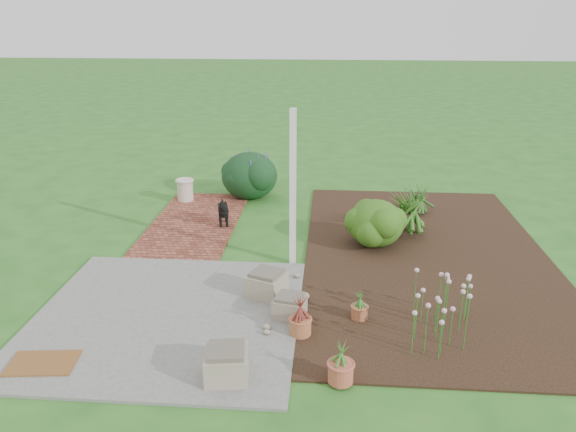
# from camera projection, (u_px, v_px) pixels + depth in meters

# --- Properties ---
(ground) EXTENTS (80.00, 80.00, 0.00)m
(ground) POSITION_uv_depth(u_px,v_px,m) (274.00, 265.00, 9.02)
(ground) COLOR #25611E
(ground) RESTS_ON ground
(concrete_patio) EXTENTS (3.50, 3.50, 0.04)m
(concrete_patio) POSITION_uv_depth(u_px,v_px,m) (167.00, 316.00, 7.47)
(concrete_patio) COLOR slate
(concrete_patio) RESTS_ON ground
(brick_path) EXTENTS (1.60, 3.50, 0.04)m
(brick_path) POSITION_uv_depth(u_px,v_px,m) (195.00, 222.00, 10.78)
(brick_path) COLOR brown
(brick_path) RESTS_ON ground
(garden_bed) EXTENTS (4.00, 7.00, 0.03)m
(garden_bed) POSITION_uv_depth(u_px,v_px,m) (427.00, 256.00, 9.30)
(garden_bed) COLOR black
(garden_bed) RESTS_ON ground
(veranda_post) EXTENTS (0.10, 0.10, 2.50)m
(veranda_post) POSITION_uv_depth(u_px,v_px,m) (293.00, 189.00, 8.66)
(veranda_post) COLOR white
(veranda_post) RESTS_ON ground
(stone_trough_near) EXTENTS (0.53, 0.53, 0.31)m
(stone_trough_near) POSITION_uv_depth(u_px,v_px,m) (227.00, 365.00, 6.15)
(stone_trough_near) COLOR gray
(stone_trough_near) RESTS_ON concrete_patio
(stone_trough_mid) EXTENTS (0.61, 0.61, 0.31)m
(stone_trough_mid) POSITION_uv_depth(u_px,v_px,m) (267.00, 285.00, 7.95)
(stone_trough_mid) COLOR gray
(stone_trough_mid) RESTS_ON concrete_patio
(stone_trough_far) EXTENTS (0.46, 0.46, 0.26)m
(stone_trough_far) POSITION_uv_depth(u_px,v_px,m) (290.00, 307.00, 7.40)
(stone_trough_far) COLOR gray
(stone_trough_far) RESTS_ON concrete_patio
(coir_doormat) EXTENTS (0.81, 0.57, 0.02)m
(coir_doormat) POSITION_uv_depth(u_px,v_px,m) (43.00, 363.00, 6.43)
(coir_doormat) COLOR brown
(coir_doormat) RESTS_ON concrete_patio
(black_dog) EXTENTS (0.27, 0.58, 0.50)m
(black_dog) POSITION_uv_depth(u_px,v_px,m) (223.00, 210.00, 10.48)
(black_dog) COLOR black
(black_dog) RESTS_ON brick_path
(cream_ceramic_urn) EXTENTS (0.43, 0.43, 0.45)m
(cream_ceramic_urn) POSITION_uv_depth(u_px,v_px,m) (185.00, 190.00, 11.90)
(cream_ceramic_urn) COLOR beige
(cream_ceramic_urn) RESTS_ON brick_path
(evergreen_shrub) EXTENTS (1.11, 1.11, 0.81)m
(evergreen_shrub) POSITION_uv_depth(u_px,v_px,m) (376.00, 222.00, 9.62)
(evergreen_shrub) COLOR #19430D
(evergreen_shrub) RESTS_ON garden_bed
(agapanthus_clump_back) EXTENTS (1.18, 1.18, 1.00)m
(agapanthus_clump_back) POSITION_uv_depth(u_px,v_px,m) (408.00, 207.00, 10.09)
(agapanthus_clump_back) COLOR #174114
(agapanthus_clump_back) RESTS_ON garden_bed
(agapanthus_clump_front) EXTENTS (1.02, 1.02, 0.69)m
(agapanthus_clump_front) POSITION_uv_depth(u_px,v_px,m) (418.00, 196.00, 11.18)
(agapanthus_clump_front) COLOR #0D380F
(agapanthus_clump_front) RESTS_ON garden_bed
(pink_flower_patch) EXTENTS (1.14, 1.14, 0.72)m
(pink_flower_patch) POSITION_uv_depth(u_px,v_px,m) (440.00, 311.00, 6.86)
(pink_flower_patch) COLOR #113D0F
(pink_flower_patch) RESTS_ON garden_bed
(terracotta_pot_bronze) EXTENTS (0.35, 0.35, 0.22)m
(terracotta_pot_bronze) POSITION_uv_depth(u_px,v_px,m) (300.00, 326.00, 7.01)
(terracotta_pot_bronze) COLOR #A66038
(terracotta_pot_bronze) RESTS_ON garden_bed
(terracotta_pot_small_left) EXTENTS (0.26, 0.26, 0.18)m
(terracotta_pot_small_left) POSITION_uv_depth(u_px,v_px,m) (359.00, 312.00, 7.38)
(terracotta_pot_small_left) COLOR #9F5736
(terracotta_pot_small_left) RESTS_ON garden_bed
(terracotta_pot_small_right) EXTENTS (0.31, 0.31, 0.23)m
(terracotta_pot_small_right) POSITION_uv_depth(u_px,v_px,m) (341.00, 372.00, 6.11)
(terracotta_pot_small_right) COLOR #B5523D
(terracotta_pot_small_right) RESTS_ON garden_bed
(purple_flowering_bush) EXTENTS (1.30, 1.30, 1.03)m
(purple_flowering_bush) POSITION_uv_depth(u_px,v_px,m) (249.00, 174.00, 12.13)
(purple_flowering_bush) COLOR black
(purple_flowering_bush) RESTS_ON ground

